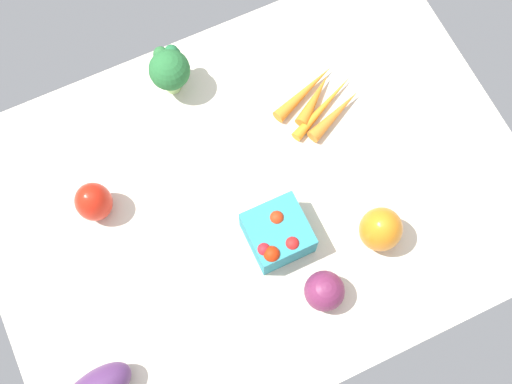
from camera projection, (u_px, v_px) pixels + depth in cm
name	position (u px, v px, depth cm)	size (l,w,h in cm)	color
tablecloth	(256.00, 197.00, 132.34)	(104.00, 76.00, 2.00)	beige
carrot_bunch	(319.00, 102.00, 136.47)	(18.59, 15.06, 2.79)	orange
red_onion_center	(324.00, 291.00, 121.57)	(7.38, 7.38, 7.38)	#6E254A
broccoli_head	(170.00, 69.00, 132.51)	(8.15, 8.81, 11.33)	#AACD7D
berry_basket	(278.00, 234.00, 125.00)	(10.81, 10.81, 8.18)	teal
bell_pepper_red	(94.00, 202.00, 126.09)	(6.90, 6.90, 9.25)	red
bell_pepper_orange	(381.00, 229.00, 123.94)	(7.91, 7.91, 10.03)	orange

